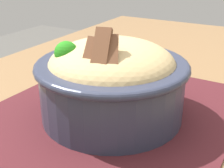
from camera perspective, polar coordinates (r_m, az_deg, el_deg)
The scene contains 4 objects.
table at distance 0.53m, azimuth 5.42°, elevation -10.34°, with size 1.33×0.78×0.76m.
placemat at distance 0.47m, azimuth 0.55°, elevation -4.93°, with size 0.38×0.35×0.00m, color #47191E.
bowl at distance 0.43m, azimuth -0.06°, elevation 1.13°, with size 0.24×0.24×0.14m.
fork at distance 0.55m, azimuth 3.04°, elevation -0.31°, with size 0.02×0.13×0.00m.
Camera 1 is at (-0.40, -0.17, 0.99)m, focal length 48.51 mm.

